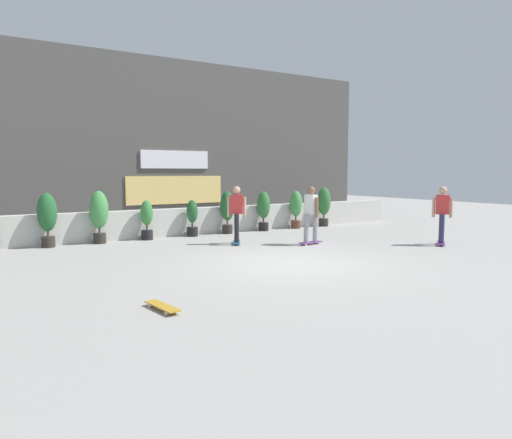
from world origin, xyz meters
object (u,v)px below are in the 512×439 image
(potted_plant_2, at_px, (99,213))
(skater_by_wall_right, at_px, (442,213))
(potted_plant_1, at_px, (47,216))
(potted_plant_4, at_px, (192,217))
(skater_far_left, at_px, (311,212))
(potted_plant_7, at_px, (296,207))
(potted_plant_3, at_px, (147,218))
(potted_plant_6, at_px, (264,208))
(skateboard_near_camera, at_px, (162,306))
(potted_plant_5, at_px, (227,209))
(skater_by_wall_left, at_px, (237,212))
(potted_plant_8, at_px, (324,204))

(potted_plant_2, distance_m, skater_by_wall_right, 10.01)
(potted_plant_1, bearing_deg, potted_plant_4, 0.00)
(potted_plant_1, xyz_separation_m, skater_far_left, (6.59, -3.47, 0.05))
(potted_plant_2, relative_size, potted_plant_7, 1.11)
(potted_plant_3, distance_m, potted_plant_6, 4.32)
(skateboard_near_camera, bearing_deg, potted_plant_5, 55.41)
(potted_plant_1, relative_size, potted_plant_3, 1.24)
(skater_by_wall_right, bearing_deg, skater_by_wall_left, 146.54)
(potted_plant_8, relative_size, skateboard_near_camera, 1.84)
(skater_by_wall_left, bearing_deg, potted_plant_5, 68.08)
(potted_plant_4, xyz_separation_m, skater_far_left, (2.19, -3.47, 0.31))
(potted_plant_7, xyz_separation_m, skateboard_near_camera, (-8.10, -7.52, -0.74))
(potted_plant_1, relative_size, potted_plant_5, 1.05)
(potted_plant_6, relative_size, skateboard_near_camera, 1.73)
(skateboard_near_camera, bearing_deg, potted_plant_7, 42.85)
(potted_plant_2, distance_m, potted_plant_6, 5.77)
(potted_plant_5, bearing_deg, potted_plant_2, 180.00)
(potted_plant_2, xyz_separation_m, potted_plant_5, (4.29, -0.00, -0.07))
(potted_plant_6, distance_m, skater_by_wall_right, 6.10)
(skater_by_wall_right, xyz_separation_m, skateboard_near_camera, (-9.23, -1.98, -0.88))
(potted_plant_2, distance_m, potted_plant_5, 4.29)
(skater_far_left, relative_size, skater_by_wall_left, 1.00)
(skater_by_wall_left, bearing_deg, potted_plant_7, 30.54)
(potted_plant_4, xyz_separation_m, potted_plant_7, (4.23, -0.00, 0.17))
(skateboard_near_camera, bearing_deg, potted_plant_8, 38.48)
(potted_plant_4, relative_size, potted_plant_5, 0.82)
(potted_plant_1, bearing_deg, potted_plant_2, 0.00)
(potted_plant_1, relative_size, skater_far_left, 0.90)
(potted_plant_1, height_order, potted_plant_2, potted_plant_2)
(potted_plant_6, distance_m, skater_by_wall_left, 3.29)
(potted_plant_8, xyz_separation_m, skater_by_wall_right, (-0.23, -5.53, 0.06))
(potted_plant_8, bearing_deg, potted_plant_6, -180.00)
(potted_plant_4, bearing_deg, potted_plant_7, -0.00)
(potted_plant_6, xyz_separation_m, potted_plant_8, (2.80, 0.00, 0.07))
(potted_plant_5, bearing_deg, skater_far_left, -75.78)
(potted_plant_1, relative_size, potted_plant_4, 1.28)
(potted_plant_4, height_order, potted_plant_7, potted_plant_7)
(potted_plant_7, bearing_deg, potted_plant_6, 180.00)
(skater_by_wall_right, relative_size, skateboard_near_camera, 2.07)
(potted_plant_1, height_order, skateboard_near_camera, potted_plant_1)
(potted_plant_6, height_order, potted_plant_7, potted_plant_6)
(potted_plant_3, xyz_separation_m, potted_plant_7, (5.77, -0.00, 0.14))
(potted_plant_7, bearing_deg, potted_plant_4, 180.00)
(potted_plant_5, bearing_deg, potted_plant_4, 180.00)
(potted_plant_5, distance_m, potted_plant_6, 1.47)
(potted_plant_1, distance_m, potted_plant_7, 8.63)
(potted_plant_3, height_order, skateboard_near_camera, potted_plant_3)
(potted_plant_7, bearing_deg, potted_plant_2, 180.00)
(potted_plant_3, relative_size, potted_plant_8, 0.82)
(potted_plant_7, distance_m, potted_plant_8, 1.36)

